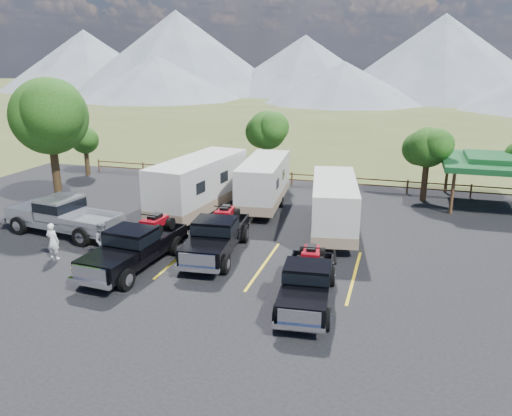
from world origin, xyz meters
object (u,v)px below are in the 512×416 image
(tree_big_nw, at_px, (49,116))
(rig_center, at_px, (217,235))
(rig_right, at_px, (307,281))
(trailer_center, at_px, (264,183))
(rig_left, at_px, (135,246))
(trailer_right, at_px, (334,206))
(person_b, at_px, (104,242))
(person_a, at_px, (53,241))
(pickup_silver, at_px, (63,215))
(pavilion, at_px, (496,162))
(trailer_left, at_px, (199,186))

(tree_big_nw, xyz_separation_m, rig_center, (12.09, -4.40, -4.59))
(rig_right, xyz_separation_m, trailer_center, (-4.94, 11.39, 0.68))
(rig_left, height_order, trailer_center, trailer_center)
(trailer_center, xyz_separation_m, trailer_right, (4.77, -3.61, -0.03))
(rig_right, bearing_deg, person_b, 166.29)
(trailer_right, bearing_deg, rig_right, -98.27)
(tree_big_nw, xyz_separation_m, rig_right, (17.07, -7.90, -4.68))
(rig_center, height_order, rig_right, rig_center)
(rig_center, xyz_separation_m, trailer_center, (0.04, 7.88, 0.59))
(trailer_center, distance_m, person_a, 12.69)
(rig_center, bearing_deg, person_b, -160.72)
(tree_big_nw, relative_size, person_a, 4.57)
(tree_big_nw, bearing_deg, pickup_silver, -49.59)
(rig_right, xyz_separation_m, person_b, (-9.61, 1.37, 0.02))
(trailer_center, bearing_deg, rig_left, -111.40)
(trailer_right, bearing_deg, pavilion, 33.64)
(rig_center, distance_m, person_b, 5.10)
(tree_big_nw, relative_size, rig_left, 1.25)
(tree_big_nw, xyz_separation_m, trailer_right, (16.90, -0.12, -4.03))
(pickup_silver, bearing_deg, trailer_right, 113.96)
(person_b, bearing_deg, rig_center, -4.53)
(pickup_silver, bearing_deg, trailer_left, 140.40)
(tree_big_nw, bearing_deg, rig_center, -19.98)
(trailer_right, relative_size, pickup_silver, 1.24)
(person_a, bearing_deg, rig_left, -175.71)
(pavilion, height_order, rig_right, pavilion)
(tree_big_nw, relative_size, pavilion, 1.26)
(pavilion, height_order, person_b, pavilion)
(rig_left, bearing_deg, pickup_silver, 159.40)
(trailer_left, bearing_deg, pavilion, 29.91)
(tree_big_nw, height_order, rig_left, tree_big_nw)
(rig_left, bearing_deg, person_a, -171.24)
(person_a, bearing_deg, pickup_silver, -60.79)
(rig_left, xyz_separation_m, rig_right, (7.86, -1.13, -0.11))
(rig_center, bearing_deg, trailer_right, 36.14)
(rig_right, bearing_deg, pavilion, 56.32)
(rig_center, height_order, person_a, rig_center)
(pavilion, bearing_deg, trailer_left, -157.21)
(rig_center, xyz_separation_m, person_b, (-4.63, -2.14, -0.07))
(rig_right, bearing_deg, pickup_silver, 158.70)
(pickup_silver, xyz_separation_m, person_b, (3.99, -2.45, -0.12))
(rig_left, bearing_deg, rig_center, 44.11)
(rig_left, xyz_separation_m, person_b, (-1.75, 0.24, -0.09))
(rig_right, height_order, pickup_silver, pickup_silver)
(rig_left, relative_size, rig_right, 1.12)
(trailer_center, distance_m, person_b, 11.08)
(rig_left, height_order, trailer_right, trailer_right)
(trailer_center, height_order, person_b, trailer_center)
(pavilion, bearing_deg, pickup_silver, -151.36)
(person_b, bearing_deg, tree_big_nw, 109.51)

